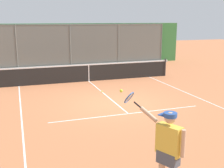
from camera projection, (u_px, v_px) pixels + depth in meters
ground_plane at (116, 104)px, 11.68m from camera, size 60.00×60.00×0.00m
court_line_markings at (130, 115)px, 10.27m from camera, size 7.59×10.77×0.01m
fence_backdrop at (69, 45)px, 21.06m from camera, size 17.92×1.37×3.11m
tennis_net at (89, 73)px, 15.77m from camera, size 9.76×0.09×1.07m
tennis_player at (168, 147)px, 5.40m from camera, size 0.91×1.20×2.03m
tennis_ball_near_baseline at (102, 91)px, 13.51m from camera, size 0.07×0.07×0.07m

